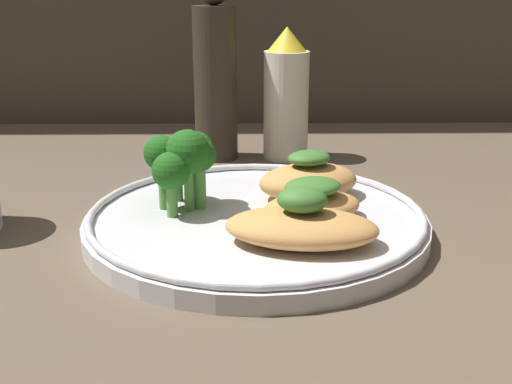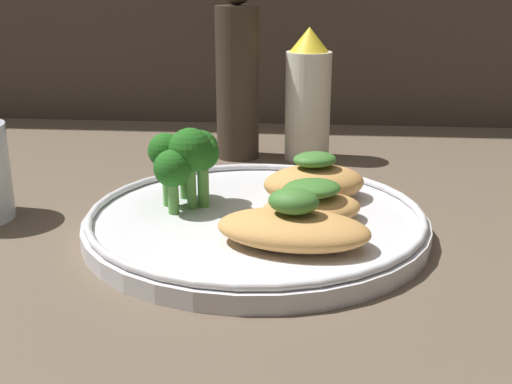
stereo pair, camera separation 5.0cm
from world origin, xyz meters
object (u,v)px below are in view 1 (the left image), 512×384
object	(u,v)px
plate	(256,221)
pepper_grinder	(215,78)
sauce_bottle	(286,97)
broccoli_bunch	(182,159)

from	to	relation	value
plate	pepper_grinder	size ratio (longest dim) A/B	1.38
sauce_bottle	pepper_grinder	size ratio (longest dim) A/B	0.73
sauce_bottle	pepper_grinder	bearing A→B (deg)	-180.00
plate	broccoli_bunch	size ratio (longest dim) A/B	4.06
sauce_bottle	pepper_grinder	distance (cm)	8.06
broccoli_bunch	sauce_bottle	bearing A→B (deg)	65.34
broccoli_bunch	sauce_bottle	xyz separation A→B (cm)	(9.58, 20.87, 1.29)
broccoli_bunch	pepper_grinder	bearing A→B (deg)	85.08
sauce_bottle	plate	bearing A→B (deg)	-99.30
plate	sauce_bottle	world-z (taller)	sauce_bottle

